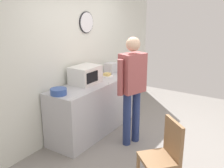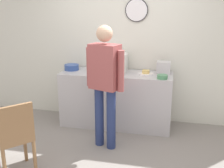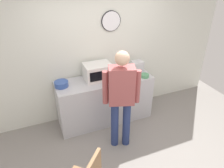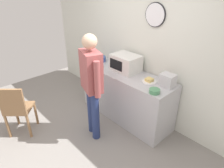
# 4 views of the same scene
# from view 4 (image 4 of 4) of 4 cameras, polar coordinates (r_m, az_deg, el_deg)

# --- Properties ---
(ground_plane) EXTENTS (6.00, 6.00, 0.00)m
(ground_plane) POSITION_cam_4_polar(r_m,az_deg,el_deg) (3.41, -10.52, -17.59)
(ground_plane) COLOR gray
(back_wall) EXTENTS (5.40, 0.13, 2.60)m
(back_wall) POSITION_cam_4_polar(r_m,az_deg,el_deg) (3.66, 9.24, 9.91)
(back_wall) COLOR silver
(back_wall) RESTS_ON ground_plane
(kitchen_counter) EXTENTS (1.84, 0.62, 0.92)m
(kitchen_counter) POSITION_cam_4_polar(r_m,az_deg,el_deg) (3.77, 3.99, -3.30)
(kitchen_counter) COLOR #B7B7BC
(kitchen_counter) RESTS_ON ground_plane
(microwave) EXTENTS (0.50, 0.39, 0.30)m
(microwave) POSITION_cam_4_polar(r_m,az_deg,el_deg) (3.61, 3.97, 6.08)
(microwave) COLOR silver
(microwave) RESTS_ON kitchen_counter
(sandwich_plate) EXTENTS (0.24, 0.24, 0.07)m
(sandwich_plate) POSITION_cam_4_polar(r_m,az_deg,el_deg) (3.29, 10.66, 0.91)
(sandwich_plate) COLOR white
(sandwich_plate) RESTS_ON kitchen_counter
(salad_bowl) EXTENTS (0.25, 0.25, 0.09)m
(salad_bowl) POSITION_cam_4_polar(r_m,az_deg,el_deg) (4.10, -3.54, 7.24)
(salad_bowl) COLOR #33519E
(salad_bowl) RESTS_ON kitchen_counter
(cereal_bowl) EXTENTS (0.16, 0.16, 0.06)m
(cereal_bowl) POSITION_cam_4_polar(r_m,az_deg,el_deg) (2.98, 12.17, -2.00)
(cereal_bowl) COLOR #4C8E60
(cereal_bowl) RESTS_ON kitchen_counter
(toaster) EXTENTS (0.22, 0.18, 0.20)m
(toaster) POSITION_cam_4_polar(r_m,az_deg,el_deg) (3.19, 15.73, 1.04)
(toaster) COLOR silver
(toaster) RESTS_ON kitchen_counter
(fork_utensil) EXTENTS (0.17, 0.02, 0.01)m
(fork_utensil) POSITION_cam_4_polar(r_m,az_deg,el_deg) (3.95, -7.23, 5.60)
(fork_utensil) COLOR silver
(fork_utensil) RESTS_ON kitchen_counter
(spoon_utensil) EXTENTS (0.15, 0.11, 0.01)m
(spoon_utensil) POSITION_cam_4_polar(r_m,az_deg,el_deg) (3.32, 1.64, 1.39)
(spoon_utensil) COLOR silver
(spoon_utensil) RESTS_ON kitchen_counter
(person_standing) EXTENTS (0.56, 0.35, 1.76)m
(person_standing) POSITION_cam_4_polar(r_m,az_deg,el_deg) (3.04, -5.88, 0.81)
(person_standing) COLOR navy
(person_standing) RESTS_ON ground_plane
(wooden_chair) EXTENTS (0.57, 0.57, 0.94)m
(wooden_chair) POSITION_cam_4_polar(r_m,az_deg,el_deg) (3.65, -25.71, -6.30)
(wooden_chair) COLOR olive
(wooden_chair) RESTS_ON ground_plane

